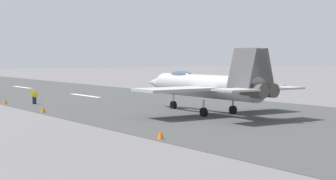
# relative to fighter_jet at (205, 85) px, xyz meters

# --- Properties ---
(ground_plane) EXTENTS (400.00, 400.00, 0.00)m
(ground_plane) POSITION_rel_fighter_jet_xyz_m (0.49, -0.98, -2.48)
(ground_plane) COLOR slate
(runway_strip) EXTENTS (240.00, 26.00, 0.02)m
(runway_strip) POSITION_rel_fighter_jet_xyz_m (0.47, -0.98, -2.47)
(runway_strip) COLOR #404140
(runway_strip) RESTS_ON ground
(fighter_jet) EXTENTS (17.70, 14.36, 5.68)m
(fighter_jet) POSITION_rel_fighter_jet_xyz_m (0.00, 0.00, 0.00)
(fighter_jet) COLOR #A8AAAB
(fighter_jet) RESTS_ON ground
(crew_person) EXTENTS (0.49, 0.58, 1.56)m
(crew_person) POSITION_rel_fighter_jet_xyz_m (17.62, 8.93, -1.70)
(crew_person) COLOR #1E2338
(crew_person) RESTS_ON ground
(marker_cone_near) EXTENTS (0.44, 0.44, 0.55)m
(marker_cone_near) POSITION_rel_fighter_jet_xyz_m (-9.99, 11.47, -2.20)
(marker_cone_near) COLOR orange
(marker_cone_near) RESTS_ON ground
(marker_cone_mid) EXTENTS (0.44, 0.44, 0.55)m
(marker_cone_mid) POSITION_rel_fighter_jet_xyz_m (8.68, 11.47, -2.20)
(marker_cone_mid) COLOR orange
(marker_cone_mid) RESTS_ON ground
(marker_cone_far) EXTENTS (0.44, 0.44, 0.55)m
(marker_cone_far) POSITION_rel_fighter_jet_xyz_m (19.34, 11.47, -2.20)
(marker_cone_far) COLOR orange
(marker_cone_far) RESTS_ON ground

